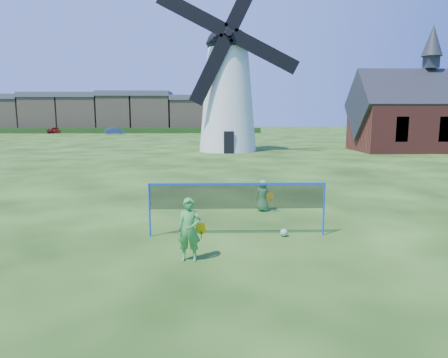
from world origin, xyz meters
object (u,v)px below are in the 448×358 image
badminton_net (237,197)px  play_ball (284,233)px  car_left (57,130)px  car_right (115,131)px  chapel (427,116)px  windmill (228,90)px  player_boy (263,195)px  player_girl (189,230)px

badminton_net → play_ball: bearing=-4.1°
car_left → car_right: size_ratio=1.02×
chapel → car_right: 52.45m
windmill → player_boy: bearing=-89.1°
windmill → car_right: size_ratio=4.85×
windmill → player_girl: 30.18m
player_boy → windmill: bearing=-73.6°
windmill → player_boy: windmill is taller
windmill → car_right: bearing=118.9°
play_ball → car_right: car_right is taller
badminton_net → player_girl: (-1.26, -1.97, -0.38)m
car_left → car_right: bearing=-131.7°
play_ball → car_right: size_ratio=0.06×
car_left → chapel: bearing=-152.5°
car_right → play_ball: bearing=-178.5°
car_left → player_girl: bearing=178.5°
player_girl → car_right: (-17.36, 64.81, -0.19)m
player_girl → car_right: bearing=109.8°
chapel → car_left: (-50.22, 39.20, -2.70)m
player_boy → badminton_net: bearing=85.0°
player_girl → player_boy: player_girl is taller
play_ball → player_girl: bearing=-144.2°
chapel → car_left: bearing=142.0°
car_right → player_boy: bearing=-177.8°
play_ball → player_boy: bearing=94.1°
player_girl → player_boy: bearing=69.3°
chapel → car_right: bearing=137.2°
player_girl → windmill: bearing=90.9°
windmill → chapel: bearing=-1.4°
player_boy → car_right: 62.99m
play_ball → badminton_net: bearing=175.9°
badminton_net → car_left: size_ratio=1.42×
badminton_net → play_ball: 1.70m
chapel → play_ball: chapel is taller
windmill → badminton_net: bearing=-91.5°
player_boy → car_right: bearing=-56.2°
player_girl → car_right: 67.09m
chapel → player_girl: (-21.09, -29.24, -2.55)m
car_right → car_left: bearing=56.8°
player_boy → car_left: car_left is taller
player_boy → car_left: size_ratio=0.32×
windmill → chapel: (19.10, -0.46, -2.46)m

